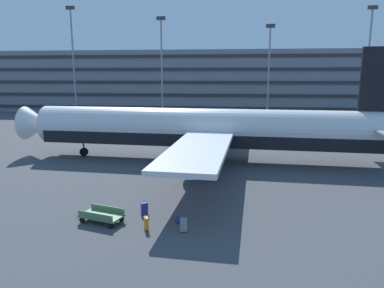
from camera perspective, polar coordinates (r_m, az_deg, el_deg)
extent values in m
plane|color=#424449|center=(38.46, 2.03, -2.32)|extent=(600.00, 600.00, 0.00)
cube|color=slate|center=(89.13, 4.55, 9.96)|extent=(176.10, 15.54, 14.51)
cube|color=#2D2D33|center=(81.59, 4.32, 5.78)|extent=(174.34, 0.24, 0.70)
cube|color=#2D2D33|center=(81.37, 4.35, 7.82)|extent=(174.34, 0.24, 0.70)
cube|color=#2D2D33|center=(81.26, 4.38, 9.86)|extent=(174.34, 0.24, 0.70)
cube|color=#2D2D33|center=(81.26, 4.41, 11.91)|extent=(174.34, 0.24, 0.70)
cube|color=#2D2D33|center=(81.35, 4.44, 13.95)|extent=(174.34, 0.24, 0.70)
cylinder|color=silver|center=(36.68, 1.88, 2.66)|extent=(35.69, 6.34, 3.95)
cube|color=black|center=(36.85, 1.87, 0.98)|extent=(34.26, 6.17, 1.26)
cone|color=silver|center=(43.53, -23.51, 3.07)|extent=(3.41, 3.96, 3.75)
cube|color=silver|center=(41.61, 26.22, 3.21)|extent=(2.20, 6.04, 0.20)
cube|color=silver|center=(27.40, 1.12, -0.84)|extent=(5.40, 15.17, 0.36)
cube|color=silver|center=(45.89, 4.81, 3.94)|extent=(5.40, 15.17, 0.36)
cylinder|color=#9E9EA3|center=(30.36, 0.97, -2.34)|extent=(2.97, 2.36, 2.17)
cylinder|color=#9E9EA3|center=(43.49, 3.80, 1.72)|extent=(2.97, 2.36, 2.17)
cylinder|color=black|center=(41.34, -16.99, -1.22)|extent=(0.92, 0.41, 0.90)
cylinder|color=slate|center=(41.19, -17.05, -0.16)|extent=(0.20, 0.20, 1.56)
cylinder|color=black|center=(35.46, 3.73, -2.74)|extent=(0.92, 0.41, 0.90)
cylinder|color=slate|center=(35.28, 3.75, -1.51)|extent=(0.20, 0.20, 1.56)
cylinder|color=black|center=(38.71, 4.29, -1.57)|extent=(0.92, 0.41, 0.90)
cylinder|color=slate|center=(38.55, 4.31, -0.44)|extent=(0.20, 0.20, 1.56)
cylinder|color=gray|center=(81.51, -18.50, 12.06)|extent=(0.36, 0.36, 22.24)
cube|color=#333338|center=(82.63, -19.01, 20.02)|extent=(1.80, 0.50, 0.70)
cylinder|color=gray|center=(75.66, -4.88, 11.79)|extent=(0.36, 0.36, 19.85)
cube|color=#333338|center=(76.49, -5.02, 19.51)|extent=(1.80, 0.50, 0.70)
cylinder|color=gray|center=(74.64, 12.21, 10.91)|extent=(0.36, 0.36, 18.05)
cube|color=#333338|center=(75.24, 12.52, 18.06)|extent=(1.80, 0.50, 0.70)
cylinder|color=gray|center=(78.86, 26.37, 11.15)|extent=(0.36, 0.36, 21.14)
cube|color=#333338|center=(79.84, 27.08, 18.98)|extent=(1.80, 0.50, 0.70)
cube|color=orange|center=(21.28, -7.37, -12.51)|extent=(0.37, 0.49, 0.72)
cylinder|color=#333338|center=(21.22, -7.63, -11.34)|extent=(0.02, 0.02, 0.14)
cylinder|color=#333338|center=(21.00, -7.53, -11.58)|extent=(0.02, 0.02, 0.14)
cube|color=black|center=(21.08, -7.58, -11.28)|extent=(0.11, 0.23, 0.02)
cylinder|color=black|center=(21.61, -7.19, -13.25)|extent=(0.05, 0.04, 0.05)
cylinder|color=black|center=(21.29, -7.03, -13.63)|extent=(0.05, 0.04, 0.05)
cylinder|color=black|center=(21.58, -7.66, -13.29)|extent=(0.05, 0.04, 0.05)
cylinder|color=black|center=(21.27, -7.51, -13.67)|extent=(0.05, 0.04, 0.05)
cube|color=gray|center=(20.85, -1.39, -12.84)|extent=(0.44, 0.32, 0.78)
cylinder|color=#333338|center=(20.60, -1.68, -11.81)|extent=(0.02, 0.02, 0.10)
cylinder|color=#333338|center=(20.62, -1.06, -11.78)|extent=(0.02, 0.02, 0.10)
cube|color=black|center=(20.59, -1.37, -11.67)|extent=(0.22, 0.07, 0.02)
cylinder|color=black|center=(21.09, -1.85, -13.80)|extent=(0.03, 0.05, 0.05)
cylinder|color=black|center=(21.12, -0.97, -13.76)|extent=(0.03, 0.05, 0.05)
cylinder|color=black|center=(20.92, -1.80, -14.01)|extent=(0.03, 0.05, 0.05)
cylinder|color=black|center=(20.95, -0.91, -13.97)|extent=(0.03, 0.05, 0.05)
cube|color=navy|center=(23.46, -7.66, -10.22)|extent=(0.47, 0.43, 0.73)
cylinder|color=#333338|center=(23.20, -7.90, -9.30)|extent=(0.02, 0.02, 0.15)
cylinder|color=#333338|center=(23.29, -7.36, -9.21)|extent=(0.02, 0.02, 0.15)
cube|color=black|center=(23.22, -7.63, -9.09)|extent=(0.20, 0.16, 0.02)
cylinder|color=black|center=(23.61, -8.11, -11.11)|extent=(0.05, 0.05, 0.05)
cylinder|color=black|center=(23.73, -7.34, -10.97)|extent=(0.05, 0.05, 0.05)
cylinder|color=black|center=(23.47, -7.95, -11.25)|extent=(0.05, 0.05, 0.05)
cylinder|color=black|center=(23.59, -7.17, -11.10)|extent=(0.05, 0.05, 0.05)
ellipsoid|color=navy|center=(22.01, -2.26, -12.07)|extent=(0.40, 0.30, 0.49)
ellipsoid|color=navy|center=(21.96, -2.22, -12.34)|extent=(0.26, 0.16, 0.22)
torus|color=black|center=(21.94, -2.27, -11.42)|extent=(0.08, 0.04, 0.08)
cube|color=black|center=(22.11, -2.04, -11.96)|extent=(0.04, 0.03, 0.42)
cube|color=black|center=(22.08, -2.55, -11.99)|extent=(0.04, 0.03, 0.42)
cube|color=#4C724C|center=(22.79, -14.33, -11.12)|extent=(2.86, 1.97, 0.12)
cylinder|color=#4C4C51|center=(23.85, -17.55, -10.90)|extent=(0.69, 0.24, 0.05)
cube|color=#4C724C|center=(22.26, -15.31, -11.16)|extent=(2.38, 0.72, 0.40)
cube|color=#4C724C|center=(23.17, -13.43, -10.16)|extent=(2.38, 0.72, 0.40)
cylinder|color=black|center=(23.09, -17.25, -11.62)|extent=(0.37, 0.20, 0.36)
cylinder|color=black|center=(23.88, -15.54, -10.76)|extent=(0.37, 0.20, 0.36)
cylinder|color=black|center=(21.90, -12.93, -12.67)|extent=(0.37, 0.20, 0.36)
cylinder|color=black|center=(22.73, -11.30, -11.70)|extent=(0.37, 0.20, 0.36)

